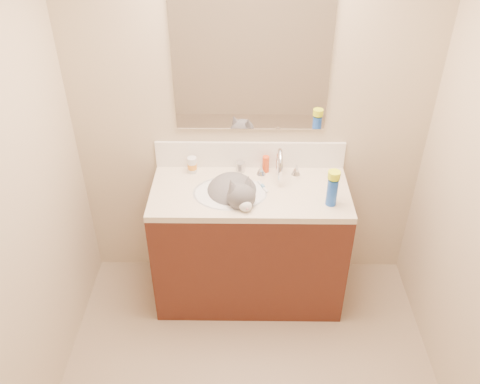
{
  "coord_description": "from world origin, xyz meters",
  "views": [
    {
      "loc": [
        -0.03,
        -1.53,
        2.62
      ],
      "look_at": [
        -0.06,
        0.92,
        0.88
      ],
      "focal_mm": 38.0,
      "sensor_mm": 36.0,
      "label": 1
    }
  ],
  "objects_px": {
    "vanity_cabinet": "(249,246)",
    "faucet": "(279,166)",
    "cat": "(234,195)",
    "spray_can": "(332,192)",
    "silver_jar": "(240,167)",
    "amber_bottle": "(266,164)",
    "pill_bottle": "(192,165)",
    "basin": "(230,202)"
  },
  "relations": [
    {
      "from": "faucet",
      "to": "vanity_cabinet",
      "type": "bearing_deg",
      "value": -142.71
    },
    {
      "from": "vanity_cabinet",
      "to": "amber_bottle",
      "type": "bearing_deg",
      "value": 64.42
    },
    {
      "from": "cat",
      "to": "amber_bottle",
      "type": "bearing_deg",
      "value": 28.94
    },
    {
      "from": "faucet",
      "to": "silver_jar",
      "type": "height_order",
      "value": "faucet"
    },
    {
      "from": "basin",
      "to": "faucet",
      "type": "bearing_deg",
      "value": 29.12
    },
    {
      "from": "faucet",
      "to": "amber_bottle",
      "type": "distance_m",
      "value": 0.11
    },
    {
      "from": "amber_bottle",
      "to": "spray_can",
      "type": "distance_m",
      "value": 0.5
    },
    {
      "from": "pill_bottle",
      "to": "faucet",
      "type": "bearing_deg",
      "value": -6.16
    },
    {
      "from": "cat",
      "to": "silver_jar",
      "type": "bearing_deg",
      "value": 60.25
    },
    {
      "from": "vanity_cabinet",
      "to": "silver_jar",
      "type": "xyz_separation_m",
      "value": [
        -0.06,
        0.21,
        0.48
      ]
    },
    {
      "from": "basin",
      "to": "faucet",
      "type": "height_order",
      "value": "faucet"
    },
    {
      "from": "faucet",
      "to": "pill_bottle",
      "type": "distance_m",
      "value": 0.55
    },
    {
      "from": "pill_bottle",
      "to": "spray_can",
      "type": "xyz_separation_m",
      "value": [
        0.83,
        -0.33,
        0.03
      ]
    },
    {
      "from": "basin",
      "to": "faucet",
      "type": "distance_m",
      "value": 0.38
    },
    {
      "from": "basin",
      "to": "silver_jar",
      "type": "bearing_deg",
      "value": 75.96
    },
    {
      "from": "basin",
      "to": "cat",
      "type": "bearing_deg",
      "value": 13.9
    },
    {
      "from": "silver_jar",
      "to": "spray_can",
      "type": "height_order",
      "value": "spray_can"
    },
    {
      "from": "faucet",
      "to": "silver_jar",
      "type": "xyz_separation_m",
      "value": [
        -0.24,
        0.07,
        -0.05
      ]
    },
    {
      "from": "vanity_cabinet",
      "to": "silver_jar",
      "type": "height_order",
      "value": "silver_jar"
    },
    {
      "from": "faucet",
      "to": "silver_jar",
      "type": "relative_size",
      "value": 4.41
    },
    {
      "from": "basin",
      "to": "amber_bottle",
      "type": "height_order",
      "value": "amber_bottle"
    },
    {
      "from": "vanity_cabinet",
      "to": "spray_can",
      "type": "xyz_separation_m",
      "value": [
        0.47,
        -0.14,
        0.53
      ]
    },
    {
      "from": "pill_bottle",
      "to": "spray_can",
      "type": "relative_size",
      "value": 0.62
    },
    {
      "from": "cat",
      "to": "faucet",
      "type": "bearing_deg",
      "value": 9.33
    },
    {
      "from": "pill_bottle",
      "to": "silver_jar",
      "type": "bearing_deg",
      "value": 2.78
    },
    {
      "from": "vanity_cabinet",
      "to": "cat",
      "type": "height_order",
      "value": "cat"
    },
    {
      "from": "faucet",
      "to": "pill_bottle",
      "type": "bearing_deg",
      "value": 173.84
    },
    {
      "from": "basin",
      "to": "cat",
      "type": "relative_size",
      "value": 0.94
    },
    {
      "from": "vanity_cabinet",
      "to": "faucet",
      "type": "relative_size",
      "value": 4.29
    },
    {
      "from": "vanity_cabinet",
      "to": "faucet",
      "type": "bearing_deg",
      "value": 37.29
    },
    {
      "from": "pill_bottle",
      "to": "basin",
      "type": "bearing_deg",
      "value": -42.73
    },
    {
      "from": "amber_bottle",
      "to": "spray_can",
      "type": "xyz_separation_m",
      "value": [
        0.37,
        -0.34,
        0.03
      ]
    },
    {
      "from": "amber_bottle",
      "to": "silver_jar",
      "type": "bearing_deg",
      "value": 179.19
    },
    {
      "from": "vanity_cabinet",
      "to": "amber_bottle",
      "type": "distance_m",
      "value": 0.55
    },
    {
      "from": "faucet",
      "to": "spray_can",
      "type": "bearing_deg",
      "value": -43.56
    },
    {
      "from": "amber_bottle",
      "to": "spray_can",
      "type": "height_order",
      "value": "spray_can"
    },
    {
      "from": "vanity_cabinet",
      "to": "cat",
      "type": "bearing_deg",
      "value": -165.93
    },
    {
      "from": "pill_bottle",
      "to": "silver_jar",
      "type": "xyz_separation_m",
      "value": [
        0.3,
        0.01,
        -0.02
      ]
    },
    {
      "from": "cat",
      "to": "spray_can",
      "type": "xyz_separation_m",
      "value": [
        0.56,
        -0.11,
        0.11
      ]
    },
    {
      "from": "basin",
      "to": "silver_jar",
      "type": "distance_m",
      "value": 0.27
    },
    {
      "from": "cat",
      "to": "spray_can",
      "type": "bearing_deg",
      "value": -32.18
    },
    {
      "from": "basin",
      "to": "amber_bottle",
      "type": "distance_m",
      "value": 0.35
    }
  ]
}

